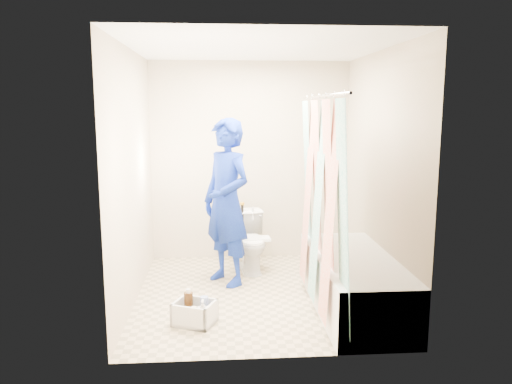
{
  "coord_description": "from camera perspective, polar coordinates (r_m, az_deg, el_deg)",
  "views": [
    {
      "loc": [
        -0.37,
        -4.75,
        1.85
      ],
      "look_at": [
        -0.0,
        0.25,
        1.0
      ],
      "focal_mm": 35.0,
      "sensor_mm": 36.0,
      "label": 1
    }
  ],
  "objects": [
    {
      "name": "tank_internals",
      "position": [
        5.84,
        -1.26,
        -2.18
      ],
      "size": [
        0.16,
        0.05,
        0.22
      ],
      "color": "black",
      "rests_on": "toilet"
    },
    {
      "name": "floor",
      "position": [
        5.12,
        0.26,
        -11.59
      ],
      "size": [
        2.6,
        2.6,
        0.0
      ],
      "primitive_type": "plane",
      "color": "tan",
      "rests_on": "ground"
    },
    {
      "name": "wall_front",
      "position": [
        3.53,
        1.9,
        -1.0
      ],
      "size": [
        2.4,
        0.02,
        2.4
      ],
      "primitive_type": "cube",
      "color": "#B7AF8C",
      "rests_on": "ground"
    },
    {
      "name": "wall_back",
      "position": [
        6.1,
        -0.67,
        3.5
      ],
      "size": [
        2.4,
        0.02,
        2.4
      ],
      "primitive_type": "cube",
      "color": "#B7AF8C",
      "rests_on": "ground"
    },
    {
      "name": "bathtub",
      "position": [
        4.77,
        11.07,
        -9.96
      ],
      "size": [
        0.7,
        1.75,
        0.5
      ],
      "color": "white",
      "rests_on": "ground"
    },
    {
      "name": "wall_left",
      "position": [
        4.87,
        -13.96,
        1.66
      ],
      "size": [
        0.02,
        2.6,
        2.4
      ],
      "primitive_type": "cube",
      "color": "#B7AF8C",
      "rests_on": "ground"
    },
    {
      "name": "ceiling",
      "position": [
        4.8,
        0.29,
        16.19
      ],
      "size": [
        2.4,
        2.6,
        0.02
      ],
      "primitive_type": "cube",
      "color": "white",
      "rests_on": "wall_back"
    },
    {
      "name": "wall_right",
      "position": [
        5.05,
        13.99,
        1.93
      ],
      "size": [
        0.02,
        2.6,
        2.4
      ],
      "primitive_type": "cube",
      "color": "#B7AF8C",
      "rests_on": "ground"
    },
    {
      "name": "shower_curtain",
      "position": [
        4.5,
        7.32,
        -1.11
      ],
      "size": [
        0.06,
        1.75,
        1.8
      ],
      "primitive_type": "cube",
      "color": "silver",
      "rests_on": "curtain_rod"
    },
    {
      "name": "plumber",
      "position": [
        5.22,
        -3.37,
        -1.18
      ],
      "size": [
        0.72,
        0.76,
        1.75
      ],
      "primitive_type": "imported",
      "rotation": [
        0.0,
        0.0,
        -0.91
      ],
      "color": "navy",
      "rests_on": "ground"
    },
    {
      "name": "toilet",
      "position": [
        5.75,
        -0.63,
        -5.68
      ],
      "size": [
        0.43,
        0.68,
        0.67
      ],
      "primitive_type": "imported",
      "rotation": [
        0.0,
        0.0,
        0.09
      ],
      "color": "white",
      "rests_on": "ground"
    },
    {
      "name": "curtain_rod",
      "position": [
        4.42,
        7.58,
        10.82
      ],
      "size": [
        0.02,
        1.9,
        0.02
      ],
      "primitive_type": "cylinder",
      "rotation": [
        1.57,
        0.0,
        0.0
      ],
      "color": "silver",
      "rests_on": "wall_back"
    },
    {
      "name": "tank_lid",
      "position": [
        5.63,
        -0.47,
        -5.4
      ],
      "size": [
        0.42,
        0.21,
        0.03
      ],
      "primitive_type": "cube",
      "rotation": [
        0.0,
        0.0,
        0.09
      ],
      "color": "white",
      "rests_on": "toilet"
    },
    {
      "name": "cleaning_caddy",
      "position": [
        4.46,
        -6.92,
        -13.64
      ],
      "size": [
        0.41,
        0.38,
        0.26
      ],
      "rotation": [
        0.0,
        0.0,
        -0.41
      ],
      "color": "silver",
      "rests_on": "ground"
    }
  ]
}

